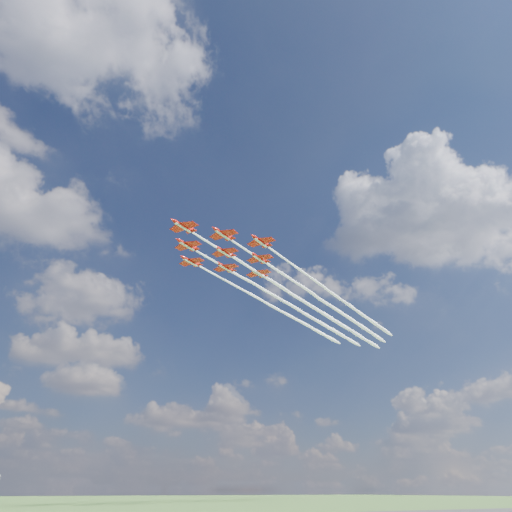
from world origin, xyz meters
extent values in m
plane|color=#2D511E|center=(0.00, 0.00, 0.00)|extent=(600.00, 600.00, 0.00)
cylinder|color=red|center=(-10.86, -13.58, 74.49)|extent=(7.16, 4.60, 1.05)
cone|color=red|center=(-15.02, -15.89, 74.49)|extent=(2.17, 1.84, 1.05)
cone|color=red|center=(-6.96, -11.41, 74.49)|extent=(1.71, 1.52, 0.95)
ellipsoid|color=black|center=(-12.53, -14.50, 74.91)|extent=(2.15, 1.72, 0.68)
cube|color=red|center=(-10.45, -13.35, 74.44)|extent=(6.90, 9.13, 0.13)
cube|color=red|center=(-7.54, -11.74, 74.49)|extent=(2.82, 3.64, 0.11)
cube|color=red|center=(-7.37, -11.64, 75.34)|extent=(1.40, 0.85, 1.71)
cube|color=silver|center=(-10.86, -13.58, 74.01)|extent=(6.65, 4.21, 0.11)
cylinder|color=red|center=(1.59, -14.70, 74.49)|extent=(7.16, 4.60, 1.05)
cone|color=red|center=(-2.57, -17.00, 74.49)|extent=(2.17, 1.84, 1.05)
cone|color=red|center=(5.50, -12.53, 74.49)|extent=(1.71, 1.52, 0.95)
ellipsoid|color=black|center=(-0.07, -15.62, 74.91)|extent=(2.15, 1.72, 0.68)
cube|color=red|center=(2.00, -14.47, 74.44)|extent=(6.90, 9.13, 0.13)
cube|color=red|center=(4.92, -12.85, 74.49)|extent=(2.82, 3.64, 0.11)
cube|color=red|center=(5.08, -12.76, 75.34)|extent=(1.40, 0.85, 1.71)
cube|color=silver|center=(1.59, -14.70, 74.01)|extent=(6.65, 4.21, 0.11)
cylinder|color=red|center=(-5.21, -2.43, 74.49)|extent=(7.16, 4.60, 1.05)
cone|color=red|center=(-9.37, -4.73, 74.49)|extent=(2.17, 1.84, 1.05)
cone|color=red|center=(-1.30, -0.26, 74.49)|extent=(1.71, 1.52, 0.95)
ellipsoid|color=black|center=(-6.88, -3.35, 74.91)|extent=(2.15, 1.72, 0.68)
cube|color=red|center=(-4.80, -2.20, 74.44)|extent=(6.90, 9.13, 0.13)
cube|color=red|center=(-1.89, -0.58, 74.49)|extent=(2.82, 3.64, 0.11)
cube|color=red|center=(-1.72, -0.49, 75.34)|extent=(1.40, 0.85, 1.71)
cube|color=silver|center=(-5.21, -2.43, 74.01)|extent=(6.65, 4.21, 0.11)
cylinder|color=red|center=(14.04, -15.81, 74.49)|extent=(7.16, 4.60, 1.05)
cone|color=red|center=(9.88, -18.12, 74.49)|extent=(2.17, 1.84, 1.05)
cone|color=red|center=(17.95, -13.64, 74.49)|extent=(1.71, 1.52, 0.95)
ellipsoid|color=black|center=(12.38, -16.73, 74.91)|extent=(2.15, 1.72, 0.68)
cube|color=red|center=(14.46, -15.58, 74.44)|extent=(6.90, 9.13, 0.13)
cube|color=red|center=(17.37, -13.97, 74.49)|extent=(2.82, 3.64, 0.11)
cube|color=red|center=(17.54, -13.87, 75.34)|extent=(1.40, 0.85, 1.71)
cube|color=silver|center=(14.04, -15.81, 74.01)|extent=(6.65, 4.21, 0.11)
cylinder|color=red|center=(7.24, -3.54, 74.49)|extent=(7.16, 4.60, 1.05)
cone|color=red|center=(3.08, -5.85, 74.49)|extent=(2.17, 1.84, 1.05)
cone|color=red|center=(11.15, -1.37, 74.49)|extent=(1.71, 1.52, 0.95)
ellipsoid|color=black|center=(5.58, -4.46, 74.91)|extent=(2.15, 1.72, 0.68)
cube|color=red|center=(7.66, -3.31, 74.44)|extent=(6.90, 9.13, 0.13)
cube|color=red|center=(10.57, -1.70, 74.49)|extent=(2.82, 3.64, 0.11)
cube|color=red|center=(10.73, -1.61, 75.34)|extent=(1.40, 0.85, 1.71)
cube|color=silver|center=(7.24, -3.54, 74.01)|extent=(6.65, 4.21, 0.11)
cylinder|color=red|center=(0.44, 8.73, 74.49)|extent=(7.16, 4.60, 1.05)
cone|color=red|center=(-3.72, 6.42, 74.49)|extent=(2.17, 1.84, 1.05)
cone|color=red|center=(4.35, 10.89, 74.49)|extent=(1.71, 1.52, 0.95)
ellipsoid|color=black|center=(-1.23, 7.80, 74.91)|extent=(2.15, 1.72, 0.68)
cube|color=red|center=(0.85, 8.96, 74.44)|extent=(6.90, 9.13, 0.13)
cube|color=red|center=(3.76, 10.57, 74.49)|extent=(2.82, 3.64, 0.11)
cube|color=red|center=(3.93, 10.66, 75.34)|extent=(1.40, 0.85, 1.71)
cube|color=silver|center=(0.44, 8.73, 74.01)|extent=(6.65, 4.21, 0.11)
cylinder|color=red|center=(19.69, -4.66, 74.49)|extent=(7.16, 4.60, 1.05)
cone|color=red|center=(15.54, -6.96, 74.49)|extent=(2.17, 1.84, 1.05)
cone|color=red|center=(23.60, -2.49, 74.49)|extent=(1.71, 1.52, 0.95)
ellipsoid|color=black|center=(18.03, -5.58, 74.91)|extent=(2.15, 1.72, 0.68)
cube|color=red|center=(20.11, -4.43, 74.44)|extent=(6.90, 9.13, 0.13)
cube|color=red|center=(23.02, -2.81, 74.49)|extent=(2.82, 3.64, 0.11)
cube|color=red|center=(23.19, -2.72, 75.34)|extent=(1.40, 0.85, 1.71)
cube|color=silver|center=(19.69, -4.66, 74.01)|extent=(6.65, 4.21, 0.11)
cylinder|color=red|center=(12.89, 7.61, 74.49)|extent=(7.16, 4.60, 1.05)
cone|color=red|center=(8.73, 5.31, 74.49)|extent=(2.17, 1.84, 1.05)
cone|color=red|center=(16.80, 9.78, 74.49)|extent=(1.71, 1.52, 0.95)
ellipsoid|color=black|center=(11.23, 6.69, 74.91)|extent=(2.15, 1.72, 0.68)
cube|color=red|center=(13.31, 7.84, 74.44)|extent=(6.90, 9.13, 0.13)
cube|color=red|center=(16.22, 9.46, 74.49)|extent=(2.82, 3.64, 0.11)
cube|color=red|center=(16.38, 9.55, 75.34)|extent=(1.40, 0.85, 1.71)
cube|color=silver|center=(12.89, 7.61, 74.01)|extent=(6.65, 4.21, 0.11)
cylinder|color=red|center=(25.34, 6.50, 74.49)|extent=(7.16, 4.60, 1.05)
cone|color=red|center=(21.19, 4.19, 74.49)|extent=(2.17, 1.84, 1.05)
cone|color=red|center=(29.25, 8.66, 74.49)|extent=(1.71, 1.52, 0.95)
ellipsoid|color=black|center=(23.68, 5.57, 74.91)|extent=(2.15, 1.72, 0.68)
cube|color=red|center=(25.76, 6.73, 74.44)|extent=(6.90, 9.13, 0.13)
cube|color=red|center=(28.67, 8.34, 74.49)|extent=(2.82, 3.64, 0.11)
cube|color=red|center=(28.84, 8.43, 75.34)|extent=(1.40, 0.85, 1.71)
cube|color=silver|center=(25.34, 6.50, 74.01)|extent=(6.65, 4.21, 0.11)
camera|label=1|loc=(-53.41, -137.52, 4.00)|focal=35.00mm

